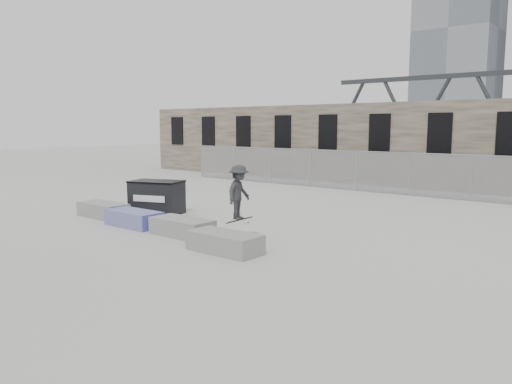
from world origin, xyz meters
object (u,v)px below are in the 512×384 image
(planter_center_left, at_px, (134,218))
(planter_center_right, at_px, (182,226))
(planter_offset, at_px, (225,242))
(dumpster, at_px, (157,197))
(planter_far_left, at_px, (103,209))
(skateboarder, at_px, (239,192))

(planter_center_left, bearing_deg, planter_center_right, 0.83)
(planter_center_right, bearing_deg, planter_offset, -15.76)
(dumpster, bearing_deg, planter_center_left, -78.00)
(planter_center_left, bearing_deg, planter_far_left, 171.38)
(planter_center_right, distance_m, skateboarder, 2.22)
(skateboarder, bearing_deg, planter_offset, -168.21)
(planter_far_left, relative_size, planter_offset, 1.00)
(planter_far_left, xyz_separation_m, skateboarder, (6.34, 0.14, 1.13))
(planter_far_left, distance_m, planter_center_right, 4.49)
(planter_offset, distance_m, dumpster, 6.41)
(planter_far_left, bearing_deg, planter_center_right, -3.87)
(planter_offset, relative_size, dumpster, 0.93)
(planter_center_left, distance_m, planter_offset, 4.63)
(planter_far_left, xyz_separation_m, planter_center_left, (2.22, -0.34, 0.00))
(planter_center_right, relative_size, dumpster, 0.93)
(planter_center_left, xyz_separation_m, skateboarder, (4.12, 0.48, 1.13))
(planter_far_left, relative_size, planter_center_right, 1.00)
(planter_far_left, distance_m, dumpster, 1.96)
(planter_center_left, distance_m, dumpster, 2.38)
(planter_far_left, xyz_separation_m, dumpster, (0.97, 1.66, 0.35))
(planter_far_left, bearing_deg, skateboarder, 1.30)
(planter_offset, xyz_separation_m, dumpster, (-5.84, 2.62, 0.35))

